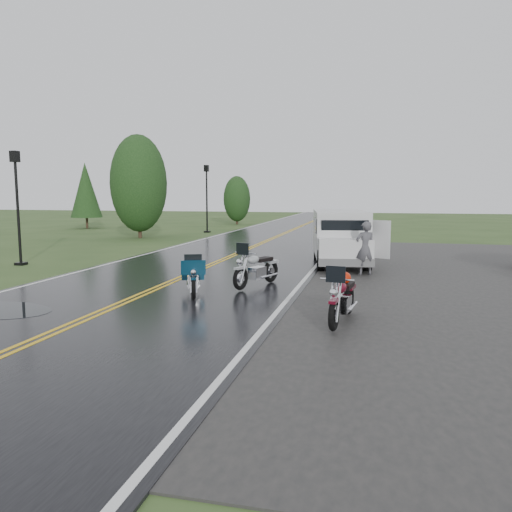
{
  "coord_description": "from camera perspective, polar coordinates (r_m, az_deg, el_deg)",
  "views": [
    {
      "loc": [
        5.89,
        -10.78,
        2.65
      ],
      "look_at": [
        2.8,
        2.0,
        1.0
      ],
      "focal_mm": 35.0,
      "sensor_mm": 36.0,
      "label": 1
    }
  ],
  "objects": [
    {
      "name": "ground",
      "position": [
        12.57,
        -14.77,
        -5.26
      ],
      "size": [
        120.0,
        120.0,
        0.0
      ],
      "primitive_type": "plane",
      "color": "#2D471E",
      "rests_on": "ground"
    },
    {
      "name": "road",
      "position": [
        21.76,
        -2.22,
        0.21
      ],
      "size": [
        8.0,
        100.0,
        0.04
      ],
      "primitive_type": "cube",
      "color": "black",
      "rests_on": "ground"
    },
    {
      "name": "motorcycle_red",
      "position": [
        9.55,
        8.92,
        -5.28
      ],
      "size": [
        1.01,
        2.14,
        1.22
      ],
      "primitive_type": null,
      "rotation": [
        0.0,
        0.0,
        -0.13
      ],
      "color": "#510917",
      "rests_on": "ground"
    },
    {
      "name": "motorcycle_teal",
      "position": [
        12.32,
        -7.16,
        -2.67
      ],
      "size": [
        1.34,
        2.02,
        1.12
      ],
      "primitive_type": null,
      "rotation": [
        0.0,
        0.0,
        0.37
      ],
      "color": "#042336",
      "rests_on": "ground"
    },
    {
      "name": "motorcycle_silver",
      "position": [
        13.4,
        -1.79,
        -1.53
      ],
      "size": [
        1.46,
        2.26,
        1.26
      ],
      "primitive_type": null,
      "rotation": [
        0.0,
        0.0,
        -0.35
      ],
      "color": "#9A9EA1",
      "rests_on": "ground"
    },
    {
      "name": "van_white",
      "position": [
        17.12,
        7.44,
        1.63
      ],
      "size": [
        2.73,
        5.44,
        2.04
      ],
      "primitive_type": null,
      "rotation": [
        0.0,
        0.0,
        0.15
      ],
      "color": "silver",
      "rests_on": "ground"
    },
    {
      "name": "person_at_van",
      "position": [
        16.49,
        12.37,
        0.78
      ],
      "size": [
        0.75,
        0.64,
        1.74
      ],
      "primitive_type": "imported",
      "rotation": [
        0.0,
        0.0,
        3.56
      ],
      "color": "#49484D",
      "rests_on": "ground"
    },
    {
      "name": "lamp_post_near_left",
      "position": [
        20.41,
        -25.58,
        4.97
      ],
      "size": [
        0.36,
        0.36,
        4.24
      ],
      "primitive_type": null,
      "color": "black",
      "rests_on": "ground"
    },
    {
      "name": "lamp_post_far_left",
      "position": [
        34.23,
        -5.64,
        6.54
      ],
      "size": [
        0.4,
        0.4,
        4.61
      ],
      "primitive_type": null,
      "color": "black",
      "rests_on": "ground"
    },
    {
      "name": "tree_left_mid",
      "position": [
        30.72,
        -13.23,
        6.9
      ],
      "size": [
        3.35,
        3.35,
        5.24
      ],
      "primitive_type": null,
      "color": "#1E3D19",
      "rests_on": "ground"
    },
    {
      "name": "tree_left_far",
      "position": [
        43.18,
        -2.19,
        5.98
      ],
      "size": [
        2.3,
        2.3,
        3.54
      ],
      "primitive_type": null,
      "color": "#1E3D19",
      "rests_on": "ground"
    },
    {
      "name": "pine_left_far",
      "position": [
        40.18,
        -18.86,
        6.46
      ],
      "size": [
        2.33,
        2.33,
        4.85
      ],
      "primitive_type": null,
      "color": "#1E3D19",
      "rests_on": "ground"
    }
  ]
}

